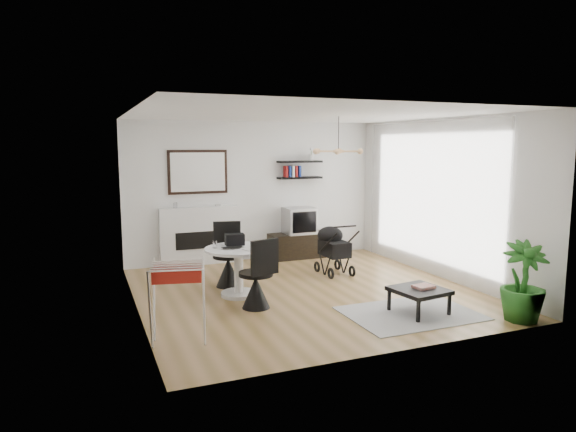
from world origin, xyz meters
name	(u,v)px	position (x,y,z in m)	size (l,w,h in m)	color
floor	(305,292)	(0.00, 0.00, 0.00)	(5.00, 5.00, 0.00)	olive
ceiling	(306,114)	(0.00, 0.00, 2.70)	(5.00, 5.00, 0.00)	white
wall_back	(254,191)	(0.00, 2.50, 1.35)	(5.00, 5.00, 0.00)	white
wall_left	(134,213)	(-2.50, 0.00, 1.35)	(5.00, 5.00, 0.00)	white
wall_right	(440,199)	(2.50, 0.00, 1.35)	(5.00, 5.00, 0.00)	white
sheer_curtain	(428,198)	(2.40, 0.20, 1.35)	(0.04, 3.60, 2.60)	white
fireplace	(200,229)	(-1.10, 2.42, 0.69)	(1.50, 0.17, 2.16)	white
shelf_lower	(300,178)	(0.92, 2.37, 1.60)	(0.90, 0.25, 0.04)	black
shelf_upper	(300,162)	(0.92, 2.37, 1.92)	(0.90, 0.25, 0.04)	black
pendant_lamp	(338,151)	(0.70, 0.30, 2.15)	(0.90, 0.90, 0.10)	#E4B277
tv_console	(302,245)	(0.92, 2.26, 0.25)	(1.32, 0.46, 0.50)	black
crt_tv	(299,220)	(0.87, 2.26, 0.76)	(0.59, 0.52, 0.52)	#B0AFB2
dining_table	(239,264)	(-1.01, 0.17, 0.49)	(1.01, 1.01, 0.74)	white
laptop	(233,248)	(-1.11, 0.10, 0.75)	(0.31, 0.20, 0.02)	black
black_bag	(235,239)	(-1.01, 0.40, 0.82)	(0.29, 0.17, 0.17)	black
newspaper	(252,248)	(-0.84, 0.03, 0.74)	(0.32, 0.27, 0.01)	silver
drinking_glass	(215,244)	(-1.34, 0.30, 0.79)	(0.07, 0.07, 0.11)	white
chair_far	(228,266)	(-1.02, 0.76, 0.32)	(0.51, 0.53, 1.02)	black
chair_near	(257,286)	(-0.95, -0.49, 0.32)	(0.51, 0.53, 1.00)	black
drying_rack	(178,302)	(-2.18, -1.35, 0.49)	(0.73, 0.70, 0.93)	white
stroller	(333,251)	(0.92, 0.87, 0.40)	(0.48, 0.77, 0.92)	black
rug	(410,313)	(0.89, -1.49, 0.01)	(1.73, 1.25, 0.01)	#A5A5A5
coffee_table	(419,291)	(1.00, -1.51, 0.31)	(0.73, 0.73, 0.33)	black
magazines	(424,287)	(1.07, -1.52, 0.36)	(0.26, 0.20, 0.04)	#BC3E2F
potted_plant	(523,281)	(2.06, -2.24, 0.52)	(0.58, 0.58, 1.03)	#22611B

